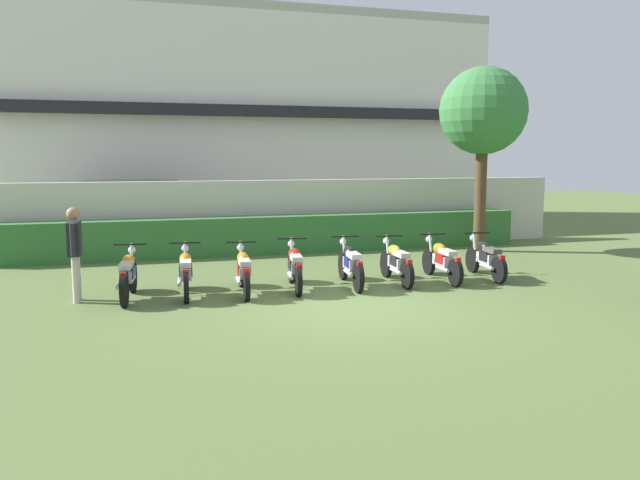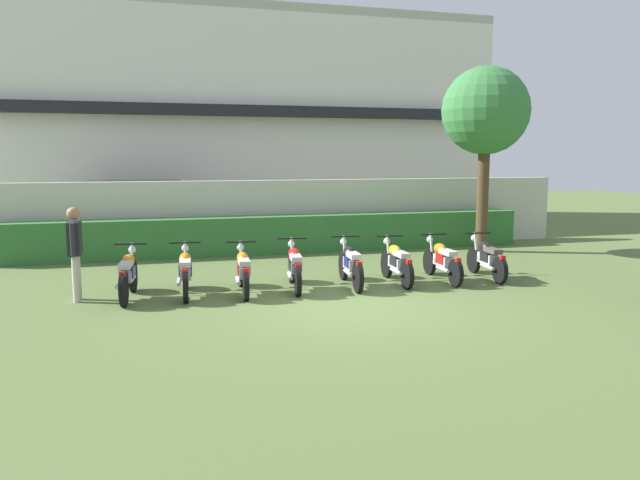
{
  "view_description": "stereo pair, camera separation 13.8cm",
  "coord_description": "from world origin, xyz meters",
  "px_view_note": "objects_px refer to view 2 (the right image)",
  "views": [
    {
      "loc": [
        -3.49,
        -9.95,
        2.61
      ],
      "look_at": [
        0.0,
        1.9,
        0.93
      ],
      "focal_mm": 34.7,
      "sensor_mm": 36.0,
      "label": 1
    },
    {
      "loc": [
        -3.36,
        -9.98,
        2.61
      ],
      "look_at": [
        0.0,
        1.9,
        0.93
      ],
      "focal_mm": 34.7,
      "sensor_mm": 36.0,
      "label": 2
    }
  ],
  "objects_px": {
    "motorcycle_in_row_6": "(442,260)",
    "motorcycle_in_row_4": "(350,264)",
    "motorcycle_in_row_3": "(294,266)",
    "motorcycle_in_row_5": "(397,262)",
    "inspector_person": "(75,245)",
    "parked_car": "(140,213)",
    "motorcycle_in_row_7": "(487,258)",
    "motorcycle_in_row_0": "(128,274)",
    "motorcycle_in_row_2": "(243,271)",
    "motorcycle_in_row_1": "(185,272)",
    "tree_near_inspector": "(486,112)"
  },
  "relations": [
    {
      "from": "tree_near_inspector",
      "to": "motorcycle_in_row_4",
      "type": "distance_m",
      "value": 6.83
    },
    {
      "from": "parked_car",
      "to": "motorcycle_in_row_6",
      "type": "bearing_deg",
      "value": -45.49
    },
    {
      "from": "motorcycle_in_row_5",
      "to": "inspector_person",
      "type": "relative_size",
      "value": 1.06
    },
    {
      "from": "motorcycle_in_row_2",
      "to": "motorcycle_in_row_5",
      "type": "relative_size",
      "value": 1.02
    },
    {
      "from": "motorcycle_in_row_0",
      "to": "motorcycle_in_row_5",
      "type": "relative_size",
      "value": 1.02
    },
    {
      "from": "parked_car",
      "to": "motorcycle_in_row_0",
      "type": "bearing_deg",
      "value": -86.46
    },
    {
      "from": "parked_car",
      "to": "motorcycle_in_row_0",
      "type": "distance_m",
      "value": 7.43
    },
    {
      "from": "motorcycle_in_row_2",
      "to": "tree_near_inspector",
      "type": "bearing_deg",
      "value": -59.51
    },
    {
      "from": "motorcycle_in_row_1",
      "to": "motorcycle_in_row_7",
      "type": "xyz_separation_m",
      "value": [
        6.34,
        -0.04,
        -0.02
      ]
    },
    {
      "from": "tree_near_inspector",
      "to": "motorcycle_in_row_3",
      "type": "bearing_deg",
      "value": -151.14
    },
    {
      "from": "motorcycle_in_row_3",
      "to": "motorcycle_in_row_6",
      "type": "relative_size",
      "value": 0.99
    },
    {
      "from": "parked_car",
      "to": "motorcycle_in_row_0",
      "type": "height_order",
      "value": "parked_car"
    },
    {
      "from": "motorcycle_in_row_4",
      "to": "motorcycle_in_row_7",
      "type": "xyz_separation_m",
      "value": [
        3.07,
        -0.03,
        -0.02
      ]
    },
    {
      "from": "motorcycle_in_row_0",
      "to": "motorcycle_in_row_3",
      "type": "bearing_deg",
      "value": -83.59
    },
    {
      "from": "motorcycle_in_row_3",
      "to": "motorcycle_in_row_6",
      "type": "xyz_separation_m",
      "value": [
        3.2,
        -0.02,
        -0.02
      ]
    },
    {
      "from": "motorcycle_in_row_5",
      "to": "motorcycle_in_row_7",
      "type": "relative_size",
      "value": 1.0
    },
    {
      "from": "motorcycle_in_row_0",
      "to": "motorcycle_in_row_7",
      "type": "xyz_separation_m",
      "value": [
        7.37,
        -0.05,
        -0.02
      ]
    },
    {
      "from": "parked_car",
      "to": "motorcycle_in_row_1",
      "type": "height_order",
      "value": "parked_car"
    },
    {
      "from": "motorcycle_in_row_5",
      "to": "motorcycle_in_row_6",
      "type": "distance_m",
      "value": 1.03
    },
    {
      "from": "motorcycle_in_row_2",
      "to": "motorcycle_in_row_5",
      "type": "xyz_separation_m",
      "value": [
        3.2,
        0.09,
        -0.0
      ]
    },
    {
      "from": "parked_car",
      "to": "motorcycle_in_row_6",
      "type": "distance_m",
      "value": 9.67
    },
    {
      "from": "motorcycle_in_row_3",
      "to": "motorcycle_in_row_5",
      "type": "relative_size",
      "value": 1.03
    },
    {
      "from": "motorcycle_in_row_4",
      "to": "motorcycle_in_row_6",
      "type": "xyz_separation_m",
      "value": [
        2.04,
        -0.0,
        -0.02
      ]
    },
    {
      "from": "motorcycle_in_row_3",
      "to": "motorcycle_in_row_4",
      "type": "xyz_separation_m",
      "value": [
        1.16,
        -0.01,
        -0.0
      ]
    },
    {
      "from": "motorcycle_in_row_7",
      "to": "inspector_person",
      "type": "xyz_separation_m",
      "value": [
        -8.26,
        0.13,
        0.58
      ]
    },
    {
      "from": "motorcycle_in_row_2",
      "to": "motorcycle_in_row_7",
      "type": "bearing_deg",
      "value": -84.77
    },
    {
      "from": "motorcycle_in_row_0",
      "to": "inspector_person",
      "type": "xyz_separation_m",
      "value": [
        -0.89,
        0.08,
        0.56
      ]
    },
    {
      "from": "motorcycle_in_row_2",
      "to": "motorcycle_in_row_6",
      "type": "distance_m",
      "value": 4.23
    },
    {
      "from": "motorcycle_in_row_1",
      "to": "motorcycle_in_row_2",
      "type": "distance_m",
      "value": 1.08
    },
    {
      "from": "inspector_person",
      "to": "parked_car",
      "type": "bearing_deg",
      "value": 81.71
    },
    {
      "from": "motorcycle_in_row_6",
      "to": "motorcycle_in_row_3",
      "type": "bearing_deg",
      "value": 92.58
    },
    {
      "from": "motorcycle_in_row_0",
      "to": "motorcycle_in_row_1",
      "type": "distance_m",
      "value": 1.03
    },
    {
      "from": "parked_car",
      "to": "motorcycle_in_row_0",
      "type": "xyz_separation_m",
      "value": [
        -0.17,
        -7.41,
        -0.48
      ]
    },
    {
      "from": "motorcycle_in_row_1",
      "to": "motorcycle_in_row_5",
      "type": "xyz_separation_m",
      "value": [
        4.27,
        0.0,
        -0.01
      ]
    },
    {
      "from": "motorcycle_in_row_0",
      "to": "motorcycle_in_row_1",
      "type": "relative_size",
      "value": 1.02
    },
    {
      "from": "motorcycle_in_row_7",
      "to": "motorcycle_in_row_3",
      "type": "bearing_deg",
      "value": 94.44
    },
    {
      "from": "motorcycle_in_row_6",
      "to": "inspector_person",
      "type": "height_order",
      "value": "inspector_person"
    },
    {
      "from": "motorcycle_in_row_3",
      "to": "motorcycle_in_row_5",
      "type": "distance_m",
      "value": 2.17
    },
    {
      "from": "motorcycle_in_row_6",
      "to": "motorcycle_in_row_4",
      "type": "bearing_deg",
      "value": 92.78
    },
    {
      "from": "motorcycle_in_row_1",
      "to": "motorcycle_in_row_3",
      "type": "height_order",
      "value": "same"
    },
    {
      "from": "motorcycle_in_row_1",
      "to": "motorcycle_in_row_6",
      "type": "relative_size",
      "value": 0.96
    },
    {
      "from": "motorcycle_in_row_4",
      "to": "inspector_person",
      "type": "bearing_deg",
      "value": 94.51
    },
    {
      "from": "motorcycle_in_row_0",
      "to": "motorcycle_in_row_6",
      "type": "xyz_separation_m",
      "value": [
        6.33,
        -0.02,
        -0.02
      ]
    },
    {
      "from": "motorcycle_in_row_2",
      "to": "motorcycle_in_row_5",
      "type": "height_order",
      "value": "motorcycle_in_row_2"
    },
    {
      "from": "motorcycle_in_row_6",
      "to": "motorcycle_in_row_2",
      "type": "bearing_deg",
      "value": 93.96
    },
    {
      "from": "motorcycle_in_row_7",
      "to": "motorcycle_in_row_4",
      "type": "bearing_deg",
      "value": 94.49
    },
    {
      "from": "motorcycle_in_row_5",
      "to": "inspector_person",
      "type": "bearing_deg",
      "value": 92.22
    },
    {
      "from": "tree_near_inspector",
      "to": "motorcycle_in_row_7",
      "type": "height_order",
      "value": "tree_near_inspector"
    },
    {
      "from": "motorcycle_in_row_0",
      "to": "motorcycle_in_row_4",
      "type": "bearing_deg",
      "value": -83.75
    },
    {
      "from": "motorcycle_in_row_6",
      "to": "parked_car",
      "type": "bearing_deg",
      "value": 42.52
    }
  ]
}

